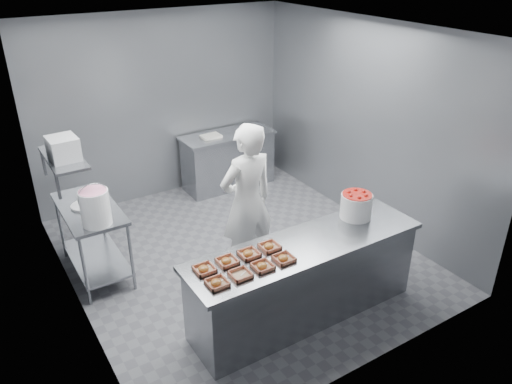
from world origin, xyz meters
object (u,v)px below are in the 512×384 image
Objects in this scene: back_counter at (228,160)px; tray_0 at (217,283)px; tray_6 at (249,254)px; worker at (247,203)px; service_counter at (305,280)px; prep_table at (92,230)px; tray_3 at (284,258)px; tray_5 at (227,261)px; tray_1 at (241,274)px; tray_7 at (269,246)px; strawberry_tub at (356,205)px; tray_2 at (262,266)px; tray_4 at (204,269)px; appliance at (63,148)px; glaze_bucket at (95,207)px.

tray_0 is (-1.99, -3.37, 0.47)m from back_counter.
tray_6 is 1.01m from worker.
service_counter is 1.12m from worker.
prep_table is at bearing -35.16° from worker.
tray_5 is (-0.48, 0.25, 0.00)m from tray_3.
back_counter is at bearing 64.26° from tray_6.
tray_7 is (0.48, 0.25, 0.00)m from tray_1.
worker reaches higher than strawberry_tub.
tray_2 is 0.34m from tray_7.
tray_6 is (-1.51, -3.13, 0.47)m from back_counter.
tray_3 is 1.00× the size of tray_4.
appliance is at bearing 146.79° from strawberry_tub.
service_counter is 3.37m from back_counter.
back_counter is at bearing 74.52° from service_counter.
tray_6 reaches higher than back_counter.
back_counter is 3.94m from tray_0.
worker is at bearing -29.12° from appliance.
tray_7 is 0.10× the size of worker.
tray_5 is at bearing 45.83° from worker.
tray_0 is 1.00× the size of tray_1.
strawberry_tub reaches higher than tray_7.
appliance reaches higher than tray_2.
tray_2 is (-0.61, -0.12, 0.47)m from service_counter.
tray_1 is at bearing -63.23° from glaze_bucket.
tray_4 is at bearing 173.54° from service_counter.
worker reaches higher than tray_5.
appliance is (-2.60, 1.71, 0.64)m from strawberry_tub.
tray_2 is 1.00× the size of tray_7.
back_counter is 3.50m from tray_6.
worker is at bearing 76.50° from tray_3.
tray_0 is at bearing -90.00° from tray_4.
back_counter is 8.01× the size of tray_3.
tray_2 is at bearing -63.31° from prep_table.
prep_table is 2.87m from back_counter.
glaze_bucket reaches higher than tray_1.
tray_4 is 1.00× the size of tray_5.
tray_1 is 1.00× the size of tray_3.
tray_7 is at bearing 161.50° from service_counter.
tray_5 is (-0.85, 0.12, 0.47)m from service_counter.
appliance is (-1.45, 1.73, 0.76)m from tray_7.
tray_2 is 1.00× the size of tray_6.
back_counter is 3.61m from tray_5.
tray_5 is 1.64m from strawberry_tub.
tray_5 is 0.55× the size of strawberry_tub.
worker reaches higher than tray_1.
appliance is at bearing -30.09° from worker.
strawberry_tub reaches higher than service_counter.
strawberry_tub reaches higher than tray_4.
appliance is at bearing 124.99° from tray_6.
tray_5 is at bearing 45.72° from tray_0.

